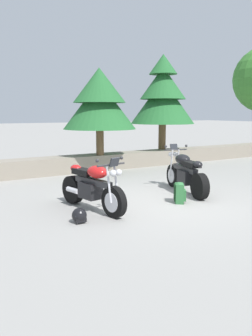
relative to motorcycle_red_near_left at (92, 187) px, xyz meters
name	(u,v)px	position (x,y,z in m)	size (l,w,h in m)	color
ground_plane	(168,202)	(1.75, -0.30, -0.49)	(120.00, 120.00, 0.00)	gray
stone_wall	(83,163)	(1.75, 4.50, -0.21)	(36.00, 0.80, 0.55)	gray
motorcycle_red_near_left	(92,187)	(0.00, 0.00, 0.00)	(0.79, 2.05, 1.18)	black
motorcycle_black_centre	(185,174)	(2.71, 0.24, 0.00)	(0.81, 2.04, 1.18)	black
rider_backpack	(180,192)	(1.93, -0.49, -0.24)	(0.34, 0.35, 0.47)	#2D6B38
rider_helmet	(79,216)	(-0.57, -0.64, -0.35)	(0.28, 0.28, 0.28)	black
pine_tree_far_left	(99,100)	(2.30, 4.26, 1.95)	(2.48, 2.48, 2.95)	brown
pine_tree_mid_left	(163,95)	(5.33, 4.75, 2.22)	(2.52, 2.52, 3.71)	brown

